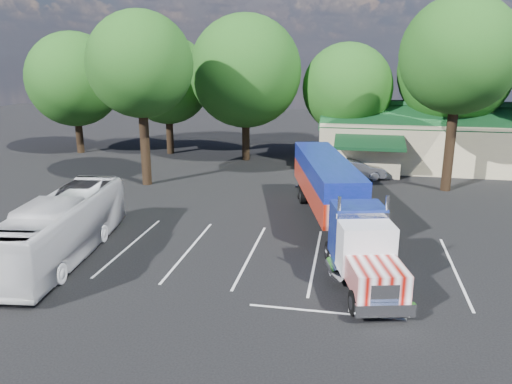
% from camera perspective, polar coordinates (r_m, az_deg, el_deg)
% --- Properties ---
extents(ground, '(120.00, 120.00, 0.00)m').
position_cam_1_polar(ground, '(30.43, 1.65, -2.87)').
color(ground, black).
rests_on(ground, ground).
extents(event_hall, '(24.20, 14.12, 5.55)m').
position_cam_1_polar(event_hall, '(47.76, 21.94, 5.55)').
color(event_hall, tan).
rests_on(event_hall, ground).
extents(tree_row_a, '(9.00, 9.00, 11.68)m').
position_cam_1_polar(tree_row_a, '(52.34, -20.08, 11.99)').
color(tree_row_a, black).
rests_on(tree_row_a, ground).
extents(tree_row_b, '(8.40, 8.40, 11.35)m').
position_cam_1_polar(tree_row_b, '(49.59, -10.10, 12.50)').
color(tree_row_b, black).
rests_on(tree_row_b, ground).
extents(tree_row_c, '(10.00, 10.00, 13.05)m').
position_cam_1_polar(tree_row_c, '(45.74, -1.22, 13.61)').
color(tree_row_c, black).
rests_on(tree_row_c, ground).
extents(tree_row_d, '(8.00, 8.00, 10.60)m').
position_cam_1_polar(tree_row_d, '(46.09, 10.39, 11.57)').
color(tree_row_d, black).
rests_on(tree_row_d, ground).
extents(tree_row_e, '(9.60, 9.60, 12.90)m').
position_cam_1_polar(tree_row_e, '(47.25, 21.73, 12.67)').
color(tree_row_e, black).
rests_on(tree_row_e, ground).
extents(tree_near_left, '(7.60, 7.60, 12.65)m').
position_cam_1_polar(tree_near_left, '(37.67, -13.10, 13.97)').
color(tree_near_left, black).
rests_on(tree_near_left, ground).
extents(tree_near_right, '(8.00, 8.00, 13.50)m').
position_cam_1_polar(tree_near_right, '(37.61, 22.22, 14.23)').
color(tree_near_right, black).
rests_on(tree_near_right, ground).
extents(semi_truck, '(6.49, 18.29, 3.83)m').
position_cam_1_polar(semi_truck, '(27.69, 8.86, -0.25)').
color(semi_truck, black).
rests_on(semi_truck, ground).
extents(woman, '(0.50, 0.73, 1.94)m').
position_cam_1_polar(woman, '(24.10, 9.96, -5.74)').
color(woman, black).
rests_on(woman, ground).
extents(bicycle, '(1.34, 1.93, 0.96)m').
position_cam_1_polar(bicycle, '(31.53, 12.07, -1.64)').
color(bicycle, black).
rests_on(bicycle, ground).
extents(tour_bus, '(3.83, 11.13, 3.04)m').
position_cam_1_polar(tour_bus, '(25.86, -21.30, -3.82)').
color(tour_bus, silver).
rests_on(tour_bus, ground).
extents(silver_sedan, '(5.00, 2.94, 1.56)m').
position_cam_1_polar(silver_sedan, '(39.98, 11.24, 2.51)').
color(silver_sedan, '#999BA0').
rests_on(silver_sedan, ground).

